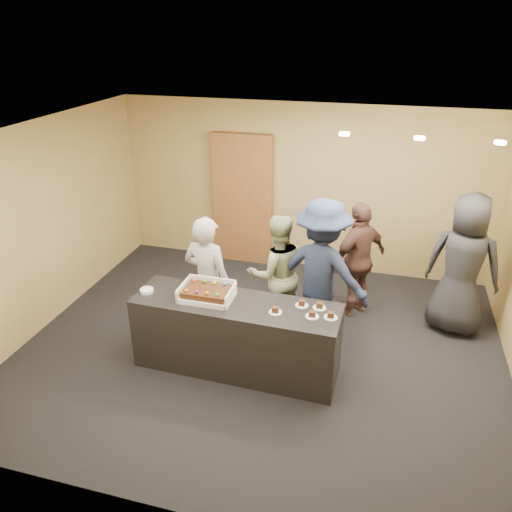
# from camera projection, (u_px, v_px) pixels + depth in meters

# --- Properties ---
(room) EXTENTS (6.04, 6.00, 2.70)m
(room) POSITION_uv_depth(u_px,v_px,m) (263.00, 252.00, 5.85)
(room) COLOR black
(room) RESTS_ON ground
(serving_counter) EXTENTS (2.42, 0.77, 0.90)m
(serving_counter) POSITION_uv_depth(u_px,v_px,m) (236.00, 336.00, 5.87)
(serving_counter) COLOR black
(serving_counter) RESTS_ON floor
(storage_cabinet) EXTENTS (1.00, 0.15, 2.20)m
(storage_cabinet) POSITION_uv_depth(u_px,v_px,m) (243.00, 200.00, 8.28)
(storage_cabinet) COLOR brown
(storage_cabinet) RESTS_ON floor
(cake_box) EXTENTS (0.60, 0.42, 0.18)m
(cake_box) POSITION_uv_depth(u_px,v_px,m) (208.00, 295.00, 5.76)
(cake_box) COLOR white
(cake_box) RESTS_ON serving_counter
(sheet_cake) EXTENTS (0.51, 0.35, 0.11)m
(sheet_cake) POSITION_uv_depth(u_px,v_px,m) (207.00, 291.00, 5.72)
(sheet_cake) COLOR #33180B
(sheet_cake) RESTS_ON cake_box
(plate_stack) EXTENTS (0.16, 0.16, 0.04)m
(plate_stack) POSITION_uv_depth(u_px,v_px,m) (147.00, 290.00, 5.90)
(plate_stack) COLOR white
(plate_stack) RESTS_ON serving_counter
(slice_a) EXTENTS (0.15, 0.15, 0.07)m
(slice_a) POSITION_uv_depth(u_px,v_px,m) (275.00, 311.00, 5.48)
(slice_a) COLOR white
(slice_a) RESTS_ON serving_counter
(slice_b) EXTENTS (0.15, 0.15, 0.07)m
(slice_b) POSITION_uv_depth(u_px,v_px,m) (302.00, 304.00, 5.61)
(slice_b) COLOR white
(slice_b) RESTS_ON serving_counter
(slice_c) EXTENTS (0.15, 0.15, 0.07)m
(slice_c) POSITION_uv_depth(u_px,v_px,m) (312.00, 315.00, 5.40)
(slice_c) COLOR white
(slice_c) RESTS_ON serving_counter
(slice_d) EXTENTS (0.15, 0.15, 0.07)m
(slice_d) POSITION_uv_depth(u_px,v_px,m) (320.00, 306.00, 5.57)
(slice_d) COLOR white
(slice_d) RESTS_ON serving_counter
(slice_e) EXTENTS (0.15, 0.15, 0.07)m
(slice_e) POSITION_uv_depth(u_px,v_px,m) (331.00, 316.00, 5.39)
(slice_e) COLOR white
(slice_e) RESTS_ON serving_counter
(person_server_grey) EXTENTS (0.69, 0.52, 1.73)m
(person_server_grey) POSITION_uv_depth(u_px,v_px,m) (208.00, 282.00, 6.21)
(person_server_grey) COLOR #949599
(person_server_grey) RESTS_ON floor
(person_sage_man) EXTENTS (0.99, 0.92, 1.62)m
(person_sage_man) POSITION_uv_depth(u_px,v_px,m) (277.00, 273.00, 6.52)
(person_sage_man) COLOR #92A072
(person_sage_man) RESTS_ON floor
(person_navy_man) EXTENTS (1.36, 0.97, 1.91)m
(person_navy_man) POSITION_uv_depth(u_px,v_px,m) (321.00, 272.00, 6.23)
(person_navy_man) COLOR #1E2742
(person_navy_man) RESTS_ON floor
(person_brown_extra) EXTENTS (0.93, 1.01, 1.66)m
(person_brown_extra) POSITION_uv_depth(u_px,v_px,m) (359.00, 260.00, 6.86)
(person_brown_extra) COLOR #50332B
(person_brown_extra) RESTS_ON floor
(person_dark_suit) EXTENTS (1.06, 0.83, 1.92)m
(person_dark_suit) POSITION_uv_depth(u_px,v_px,m) (463.00, 265.00, 6.42)
(person_dark_suit) COLOR #222327
(person_dark_suit) RESTS_ON floor
(ceiling_spotlights) EXTENTS (1.72, 0.12, 0.03)m
(ceiling_spotlights) POSITION_uv_depth(u_px,v_px,m) (420.00, 138.00, 5.33)
(ceiling_spotlights) COLOR #FFEAC6
(ceiling_spotlights) RESTS_ON ceiling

